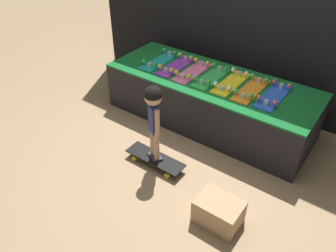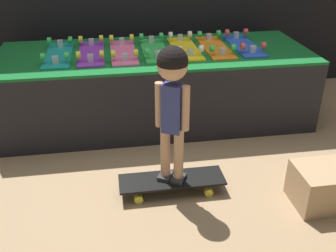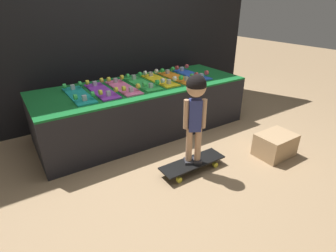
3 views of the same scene
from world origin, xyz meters
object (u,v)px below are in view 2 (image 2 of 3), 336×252
object	(u,v)px
skateboard_pink_on_rack	(123,51)
storage_box	(327,186)
skateboard_orange_on_rack	(215,46)
child	(172,91)
skateboard_yellow_on_rack	(185,47)
skateboard_purple_on_rack	(91,52)
skateboard_on_floor	(172,181)
skateboard_blue_on_rack	(244,44)
skateboard_green_on_rack	(155,49)
skateboard_teal_on_rack	(58,54)

from	to	relation	value
skateboard_pink_on_rack	storage_box	bearing A→B (deg)	-49.06
skateboard_orange_on_rack	child	bearing A→B (deg)	-116.93
skateboard_yellow_on_rack	skateboard_orange_on_rack	distance (m)	0.25
skateboard_purple_on_rack	skateboard_yellow_on_rack	xyz separation A→B (m)	(0.74, 0.01, 0.00)
skateboard_on_floor	storage_box	distance (m)	0.92
child	skateboard_blue_on_rack	bearing A→B (deg)	81.53
skateboard_pink_on_rack	skateboard_purple_on_rack	bearing A→B (deg)	177.28
skateboard_pink_on_rack	child	size ratio (longest dim) A/B	0.75
skateboard_green_on_rack	skateboard_on_floor	size ratio (longest dim) A/B	0.96
skateboard_yellow_on_rack	storage_box	world-z (taller)	skateboard_yellow_on_rack
skateboard_teal_on_rack	skateboard_yellow_on_rack	distance (m)	0.98
skateboard_pink_on_rack	child	xyz separation A→B (m)	(0.21, -1.01, 0.08)
skateboard_orange_on_rack	storage_box	distance (m)	1.41
skateboard_teal_on_rack	child	distance (m)	1.24
skateboard_pink_on_rack	skateboard_orange_on_rack	world-z (taller)	same
child	storage_box	size ratio (longest dim) A/B	2.19
skateboard_yellow_on_rack	child	xyz separation A→B (m)	(-0.28, -1.04, 0.08)
skateboard_pink_on_rack	skateboard_green_on_rack	bearing A→B (deg)	2.88
skateboard_green_on_rack	child	bearing A→B (deg)	-91.75
skateboard_teal_on_rack	skateboard_on_floor	bearing A→B (deg)	-55.43
skateboard_green_on_rack	skateboard_on_floor	distance (m)	1.15
skateboard_yellow_on_rack	skateboard_teal_on_rack	bearing A→B (deg)	-179.07
skateboard_orange_on_rack	skateboard_on_floor	size ratio (longest dim) A/B	0.96
skateboard_purple_on_rack	skateboard_yellow_on_rack	size ratio (longest dim) A/B	1.00
skateboard_blue_on_rack	skateboard_teal_on_rack	bearing A→B (deg)	-179.13
skateboard_blue_on_rack	storage_box	xyz separation A→B (m)	(0.12, -1.30, -0.48)
skateboard_purple_on_rack	skateboard_pink_on_rack	xyz separation A→B (m)	(0.25, -0.01, 0.00)
skateboard_green_on_rack	child	world-z (taller)	child
skateboard_green_on_rack	storage_box	world-z (taller)	skateboard_green_on_rack
skateboard_teal_on_rack	skateboard_yellow_on_rack	xyz separation A→B (m)	(0.98, 0.02, 0.00)
skateboard_on_floor	storage_box	xyz separation A→B (m)	(0.88, -0.25, 0.05)
skateboard_purple_on_rack	skateboard_orange_on_rack	distance (m)	0.98
skateboard_orange_on_rack	skateboard_on_floor	distance (m)	1.27
skateboard_purple_on_rack	storage_box	size ratio (longest dim) A/B	1.64
skateboard_purple_on_rack	skateboard_green_on_rack	size ratio (longest dim) A/B	1.00
skateboard_yellow_on_rack	skateboard_orange_on_rack	size ratio (longest dim) A/B	1.00
skateboard_on_floor	child	xyz separation A→B (m)	(0.00, 0.00, 0.60)
skateboard_pink_on_rack	skateboard_yellow_on_rack	size ratio (longest dim) A/B	1.00
skateboard_purple_on_rack	skateboard_orange_on_rack	world-z (taller)	same
skateboard_purple_on_rack	child	xyz separation A→B (m)	(0.46, -1.02, 0.08)
skateboard_teal_on_rack	skateboard_orange_on_rack	bearing A→B (deg)	0.23
skateboard_blue_on_rack	skateboard_on_floor	bearing A→B (deg)	-126.30
skateboard_blue_on_rack	storage_box	bearing A→B (deg)	-84.88
storage_box	skateboard_yellow_on_rack	bearing A→B (deg)	115.19
skateboard_teal_on_rack	skateboard_blue_on_rack	distance (m)	1.47
skateboard_teal_on_rack	skateboard_yellow_on_rack	size ratio (longest dim) A/B	1.00
skateboard_teal_on_rack	storage_box	distance (m)	2.09
skateboard_orange_on_rack	skateboard_on_floor	xyz separation A→B (m)	(-0.52, -1.03, -0.53)
skateboard_on_floor	skateboard_green_on_rack	bearing A→B (deg)	88.25
skateboard_teal_on_rack	skateboard_purple_on_rack	world-z (taller)	same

